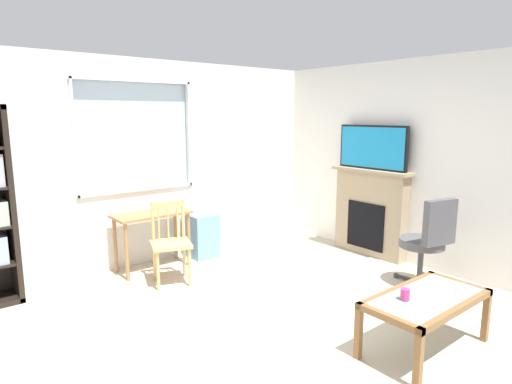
% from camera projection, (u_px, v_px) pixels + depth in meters
% --- Properties ---
extents(ground, '(6.08, 5.48, 0.02)m').
position_uv_depth(ground, '(255.00, 325.00, 3.89)').
color(ground, beige).
extents(wall_back_with_window, '(5.08, 0.15, 2.53)m').
position_uv_depth(wall_back_with_window, '(143.00, 167.00, 5.39)').
color(wall_back_with_window, white).
rests_on(wall_back_with_window, ground).
extents(wall_right, '(0.12, 4.68, 2.53)m').
position_uv_depth(wall_right, '(420.00, 164.00, 5.28)').
color(wall_right, white).
rests_on(wall_right, ground).
extents(desk_under_window, '(0.90, 0.43, 0.70)m').
position_uv_depth(desk_under_window, '(152.00, 223.00, 5.19)').
color(desk_under_window, '#A37547').
rests_on(desk_under_window, ground).
extents(wooden_chair, '(0.53, 0.52, 0.90)m').
position_uv_depth(wooden_chair, '(170.00, 242.00, 4.79)').
color(wooden_chair, tan).
rests_on(wooden_chair, ground).
extents(plastic_drawer_unit, '(0.35, 0.40, 0.57)m').
position_uv_depth(plastic_drawer_unit, '(201.00, 235.00, 5.72)').
color(plastic_drawer_unit, '#72ADDB').
rests_on(plastic_drawer_unit, ground).
extents(fireplace, '(0.26, 1.13, 1.16)m').
position_uv_depth(fireplace, '(370.00, 212.00, 5.75)').
color(fireplace, tan).
rests_on(fireplace, ground).
extents(tv, '(0.06, 1.01, 0.57)m').
position_uv_depth(tv, '(372.00, 147.00, 5.59)').
color(tv, black).
rests_on(tv, fireplace).
extents(office_chair, '(0.58, 0.60, 1.00)m').
position_uv_depth(office_chair, '(428.00, 238.00, 4.62)').
color(office_chair, '#4C4C51').
rests_on(office_chair, ground).
extents(coffee_table, '(1.08, 0.55, 0.45)m').
position_uv_depth(coffee_table, '(426.00, 304.00, 3.41)').
color(coffee_table, '#8C9E99').
rests_on(coffee_table, ground).
extents(sippy_cup, '(0.07, 0.07, 0.09)m').
position_uv_depth(sippy_cup, '(405.00, 294.00, 3.32)').
color(sippy_cup, '#DB3D84').
rests_on(sippy_cup, coffee_table).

